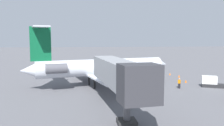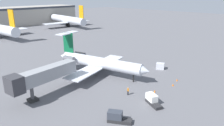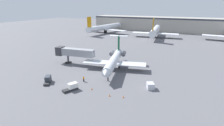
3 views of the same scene
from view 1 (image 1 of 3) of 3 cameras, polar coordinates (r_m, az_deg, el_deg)
name	(u,v)px [view 1 (image 1 of 3)]	position (r m, az deg, el deg)	size (l,w,h in m)	color
ground_plane	(103,86)	(41.23, -2.28, -5.58)	(400.00, 400.00, 0.10)	#5B5B60
regional_jet	(98,67)	(40.08, -3.41, -0.95)	(21.83, 26.40, 10.10)	silver
jet_bridge	(121,75)	(23.79, 2.13, -2.99)	(15.26, 4.69, 6.17)	gray
ground_crew_marshaller	(179,83)	(40.09, 16.21, -4.82)	(0.46, 0.47, 1.69)	black
baggage_tug_trailing	(211,82)	(42.98, 23.27, -4.38)	(2.96, 4.22, 1.90)	#262628
cargo_container_uld	(133,69)	(56.39, 5.14, -1.58)	(2.56, 2.73, 1.65)	silver
traffic_cone_near	(170,74)	(54.28, 14.05, -2.62)	(0.36, 0.36, 0.55)	orange
traffic_cone_mid	(186,81)	(45.89, 17.70, -4.26)	(0.36, 0.36, 0.55)	orange
traffic_cone_far	(179,76)	(51.55, 16.15, -3.12)	(0.36, 0.36, 0.55)	orange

